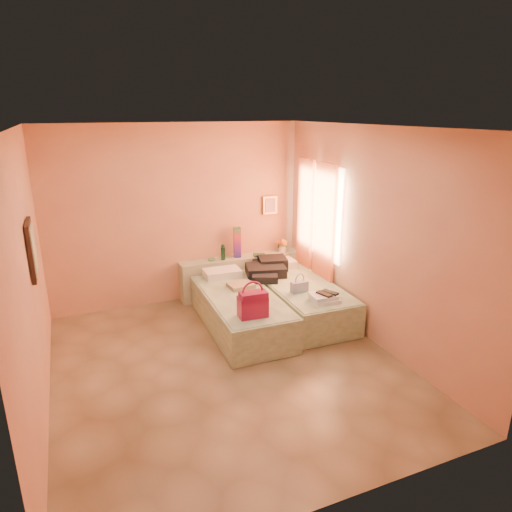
{
  "coord_description": "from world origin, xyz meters",
  "views": [
    {
      "loc": [
        -1.57,
        -4.63,
        2.97
      ],
      "look_at": [
        0.73,
        0.85,
        1.06
      ],
      "focal_mm": 32.0,
      "sensor_mm": 36.0,
      "label": 1
    }
  ],
  "objects_px": {
    "blue_handbag": "(299,287)",
    "bed_right": "(300,299)",
    "water_bottle": "(223,253)",
    "magenta_handbag": "(253,304)",
    "towel_stack": "(325,298)",
    "headboard_ledge": "(241,275)",
    "green_book": "(259,255)",
    "flower_vase": "(283,244)",
    "bed_left": "(241,312)"
  },
  "relations": [
    {
      "from": "blue_handbag",
      "to": "bed_right",
      "type": "bearing_deg",
      "value": 54.43
    },
    {
      "from": "water_bottle",
      "to": "magenta_handbag",
      "type": "height_order",
      "value": "water_bottle"
    },
    {
      "from": "blue_handbag",
      "to": "towel_stack",
      "type": "distance_m",
      "value": 0.46
    },
    {
      "from": "headboard_ledge",
      "to": "towel_stack",
      "type": "height_order",
      "value": "headboard_ledge"
    },
    {
      "from": "water_bottle",
      "to": "green_book",
      "type": "relative_size",
      "value": 1.29
    },
    {
      "from": "bed_right",
      "to": "flower_vase",
      "type": "relative_size",
      "value": 7.59
    },
    {
      "from": "headboard_ledge",
      "to": "water_bottle",
      "type": "xyz_separation_m",
      "value": [
        -0.32,
        -0.05,
        0.45
      ]
    },
    {
      "from": "bed_right",
      "to": "towel_stack",
      "type": "xyz_separation_m",
      "value": [
        -0.01,
        -0.71,
        0.3
      ]
    },
    {
      "from": "magenta_handbag",
      "to": "green_book",
      "type": "bearing_deg",
      "value": 67.29
    },
    {
      "from": "green_book",
      "to": "blue_handbag",
      "type": "height_order",
      "value": "green_book"
    },
    {
      "from": "headboard_ledge",
      "to": "magenta_handbag",
      "type": "xyz_separation_m",
      "value": [
        -0.57,
        -1.9,
        0.34
      ]
    },
    {
      "from": "green_book",
      "to": "bed_left",
      "type": "bearing_deg",
      "value": -106.48
    },
    {
      "from": "water_bottle",
      "to": "bed_right",
      "type": "bearing_deg",
      "value": -52.05
    },
    {
      "from": "green_book",
      "to": "flower_vase",
      "type": "relative_size",
      "value": 0.73
    },
    {
      "from": "magenta_handbag",
      "to": "towel_stack",
      "type": "relative_size",
      "value": 1.03
    },
    {
      "from": "water_bottle",
      "to": "flower_vase",
      "type": "bearing_deg",
      "value": 1.4
    },
    {
      "from": "bed_left",
      "to": "water_bottle",
      "type": "bearing_deg",
      "value": 84.35
    },
    {
      "from": "flower_vase",
      "to": "towel_stack",
      "type": "distance_m",
      "value": 1.85
    },
    {
      "from": "bed_right",
      "to": "blue_handbag",
      "type": "bearing_deg",
      "value": -120.87
    },
    {
      "from": "bed_right",
      "to": "towel_stack",
      "type": "distance_m",
      "value": 0.77
    },
    {
      "from": "bed_right",
      "to": "water_bottle",
      "type": "xyz_separation_m",
      "value": [
        -0.85,
        1.09,
        0.52
      ]
    },
    {
      "from": "bed_left",
      "to": "towel_stack",
      "type": "height_order",
      "value": "towel_stack"
    },
    {
      "from": "bed_right",
      "to": "magenta_handbag",
      "type": "xyz_separation_m",
      "value": [
        -1.09,
        -0.77,
        0.42
      ]
    },
    {
      "from": "flower_vase",
      "to": "green_book",
      "type": "bearing_deg",
      "value": -173.15
    },
    {
      "from": "blue_handbag",
      "to": "towel_stack",
      "type": "xyz_separation_m",
      "value": [
        0.16,
        -0.43,
        -0.03
      ]
    },
    {
      "from": "headboard_ledge",
      "to": "bed_left",
      "type": "bearing_deg",
      "value": -111.05
    },
    {
      "from": "headboard_ledge",
      "to": "magenta_handbag",
      "type": "distance_m",
      "value": 2.01
    },
    {
      "from": "flower_vase",
      "to": "magenta_handbag",
      "type": "height_order",
      "value": "flower_vase"
    },
    {
      "from": "bed_left",
      "to": "water_bottle",
      "type": "xyz_separation_m",
      "value": [
        0.14,
        1.16,
        0.52
      ]
    },
    {
      "from": "headboard_ledge",
      "to": "magenta_handbag",
      "type": "height_order",
      "value": "magenta_handbag"
    },
    {
      "from": "flower_vase",
      "to": "blue_handbag",
      "type": "distance_m",
      "value": 1.47
    },
    {
      "from": "headboard_ledge",
      "to": "magenta_handbag",
      "type": "bearing_deg",
      "value": -106.59
    },
    {
      "from": "headboard_ledge",
      "to": "green_book",
      "type": "height_order",
      "value": "green_book"
    },
    {
      "from": "headboard_ledge",
      "to": "flower_vase",
      "type": "xyz_separation_m",
      "value": [
        0.76,
        -0.02,
        0.46
      ]
    },
    {
      "from": "headboard_ledge",
      "to": "flower_vase",
      "type": "bearing_deg",
      "value": -1.67
    },
    {
      "from": "bed_left",
      "to": "magenta_handbag",
      "type": "relative_size",
      "value": 5.57
    },
    {
      "from": "green_book",
      "to": "blue_handbag",
      "type": "xyz_separation_m",
      "value": [
        0.05,
        -1.34,
        -0.09
      ]
    },
    {
      "from": "magenta_handbag",
      "to": "blue_handbag",
      "type": "bearing_deg",
      "value": 30.67
    },
    {
      "from": "green_book",
      "to": "bed_right",
      "type": "bearing_deg",
      "value": -60.39
    },
    {
      "from": "water_bottle",
      "to": "green_book",
      "type": "distance_m",
      "value": 0.63
    },
    {
      "from": "magenta_handbag",
      "to": "towel_stack",
      "type": "height_order",
      "value": "magenta_handbag"
    },
    {
      "from": "water_bottle",
      "to": "bed_left",
      "type": "bearing_deg",
      "value": -96.99
    },
    {
      "from": "green_book",
      "to": "flower_vase",
      "type": "height_order",
      "value": "flower_vase"
    },
    {
      "from": "headboard_ledge",
      "to": "bed_left",
      "type": "distance_m",
      "value": 1.3
    },
    {
      "from": "water_bottle",
      "to": "magenta_handbag",
      "type": "xyz_separation_m",
      "value": [
        -0.24,
        -1.85,
        -0.1
      ]
    },
    {
      "from": "bed_right",
      "to": "water_bottle",
      "type": "bearing_deg",
      "value": 129.28
    },
    {
      "from": "headboard_ledge",
      "to": "green_book",
      "type": "xyz_separation_m",
      "value": [
        0.3,
        -0.08,
        0.34
      ]
    },
    {
      "from": "magenta_handbag",
      "to": "flower_vase",
      "type": "bearing_deg",
      "value": 57.5
    },
    {
      "from": "headboard_ledge",
      "to": "towel_stack",
      "type": "bearing_deg",
      "value": -74.48
    },
    {
      "from": "bed_right",
      "to": "green_book",
      "type": "xyz_separation_m",
      "value": [
        -0.23,
        1.06,
        0.42
      ]
    }
  ]
}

